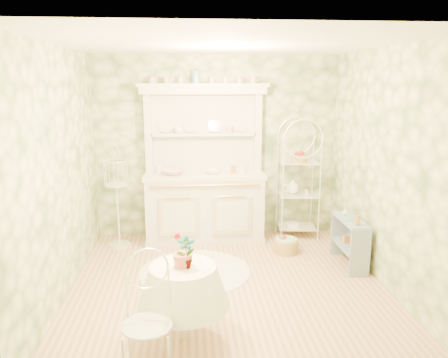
{
  "coord_description": "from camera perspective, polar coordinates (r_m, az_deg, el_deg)",
  "views": [
    {
      "loc": [
        -0.44,
        -4.69,
        2.32
      ],
      "look_at": [
        0.0,
        0.5,
        1.15
      ],
      "focal_mm": 35.0,
      "sensor_mm": 36.0,
      "label": 1
    }
  ],
  "objects": [
    {
      "name": "bowl_white",
      "position": [
        6.33,
        -1.44,
        0.77
      ],
      "size": [
        0.28,
        0.28,
        0.07
      ],
      "primitive_type": "imported",
      "rotation": [
        0.0,
        0.0,
        -0.36
      ],
      "color": "white",
      "rests_on": "kitchen_dresser"
    },
    {
      "name": "ceiling",
      "position": [
        4.72,
        0.54,
        17.28
      ],
      "size": [
        3.6,
        3.6,
        0.0
      ],
      "primitive_type": "plane",
      "color": "white",
      "rests_on": "floor"
    },
    {
      "name": "wall_back",
      "position": [
        6.57,
        -0.96,
        4.17
      ],
      "size": [
        3.6,
        3.6,
        0.0
      ],
      "primitive_type": "plane",
      "color": "#F1EBC0",
      "rests_on": "floor"
    },
    {
      "name": "bottle_blue",
      "position": [
        5.7,
        15.98,
        -4.85
      ],
      "size": [
        0.06,
        0.06,
        0.11
      ],
      "primitive_type": "imported",
      "rotation": [
        0.0,
        0.0,
        -0.42
      ],
      "color": "#6DA5B8",
      "rests_on": "side_shelf"
    },
    {
      "name": "birdcage_stand",
      "position": [
        6.3,
        -13.8,
        -1.95
      ],
      "size": [
        0.37,
        0.37,
        1.54
      ],
      "primitive_type": "cube",
      "rotation": [
        0.0,
        0.0,
        0.01
      ],
      "color": "white",
      "rests_on": "floor"
    },
    {
      "name": "floor",
      "position": [
        5.25,
        0.47,
        -13.57
      ],
      "size": [
        3.6,
        3.6,
        0.0
      ],
      "primitive_type": "plane",
      "color": "tan",
      "rests_on": "ground"
    },
    {
      "name": "cup_left",
      "position": [
        6.41,
        -5.97,
        6.23
      ],
      "size": [
        0.16,
        0.16,
        0.09
      ],
      "primitive_type": "imported",
      "rotation": [
        0.0,
        0.0,
        0.42
      ],
      "color": "white",
      "rests_on": "kitchen_dresser"
    },
    {
      "name": "cup_right",
      "position": [
        6.41,
        0.72,
        6.3
      ],
      "size": [
        0.12,
        0.12,
        0.1
      ],
      "primitive_type": "imported",
      "rotation": [
        0.0,
        0.0,
        -0.05
      ],
      "color": "white",
      "rests_on": "kitchen_dresser"
    },
    {
      "name": "potted_geranium",
      "position": [
        3.87,
        -4.96,
        -9.67
      ],
      "size": [
        0.17,
        0.12,
        0.3
      ],
      "primitive_type": "imported",
      "rotation": [
        0.0,
        0.0,
        0.11
      ],
      "color": "#3F7238",
      "rests_on": "round_table"
    },
    {
      "name": "lace_rug",
      "position": [
        5.57,
        -3.83,
        -11.91
      ],
      "size": [
        1.68,
        1.68,
        0.01
      ],
      "primitive_type": "cylinder",
      "rotation": [
        0.0,
        0.0,
        -0.25
      ],
      "color": "white",
      "rests_on": "floor"
    },
    {
      "name": "side_shelf",
      "position": [
        5.86,
        16.06,
        -8.15
      ],
      "size": [
        0.28,
        0.68,
        0.57
      ],
      "primitive_type": "cube",
      "rotation": [
        0.0,
        0.0,
        -0.04
      ],
      "color": "#7F94AB",
      "rests_on": "floor"
    },
    {
      "name": "kitchen_dresser",
      "position": [
        6.32,
        -2.59,
        1.94
      ],
      "size": [
        1.87,
        0.61,
        2.29
      ],
      "primitive_type": "cube",
      "color": "silver",
      "rests_on": "floor"
    },
    {
      "name": "bakers_rack",
      "position": [
        6.61,
        9.68,
        -0.03
      ],
      "size": [
        0.59,
        0.45,
        1.78
      ],
      "primitive_type": "cube",
      "rotation": [
        0.0,
        0.0,
        -0.1
      ],
      "color": "white",
      "rests_on": "floor"
    },
    {
      "name": "bottle_amber",
      "position": [
        5.53,
        17.02,
        -5.13
      ],
      "size": [
        0.08,
        0.08,
        0.15
      ],
      "primitive_type": "imported",
      "rotation": [
        0.0,
        0.0,
        0.39
      ],
      "color": "#B2712C",
      "rests_on": "side_shelf"
    },
    {
      "name": "wall_front",
      "position": [
        3.08,
        3.63,
        -5.7
      ],
      "size": [
        3.6,
        3.6,
        0.0
      ],
      "primitive_type": "plane",
      "color": "#F1EBC0",
      "rests_on": "floor"
    },
    {
      "name": "floor_basket",
      "position": [
        6.16,
        8.12,
        -8.58
      ],
      "size": [
        0.35,
        0.35,
        0.2
      ],
      "primitive_type": "cylinder",
      "rotation": [
        0.0,
        0.0,
        -0.13
      ],
      "color": "tan",
      "rests_on": "floor"
    },
    {
      "name": "cafe_chair",
      "position": [
        3.68,
        -10.0,
        -18.96
      ],
      "size": [
        0.44,
        0.44,
        0.81
      ],
      "primitive_type": "cube",
      "rotation": [
        0.0,
        0.0,
        0.24
      ],
      "color": "white",
      "rests_on": "floor"
    },
    {
      "name": "bottle_glass",
      "position": [
        5.9,
        15.52,
        -4.28
      ],
      "size": [
        0.07,
        0.07,
        0.09
      ],
      "primitive_type": "imported",
      "rotation": [
        0.0,
        0.0,
        0.04
      ],
      "color": "silver",
      "rests_on": "side_shelf"
    },
    {
      "name": "round_table",
      "position": [
        4.1,
        -5.3,
        -15.38
      ],
      "size": [
        0.94,
        0.94,
        0.79
      ],
      "primitive_type": "cylinder",
      "rotation": [
        0.0,
        0.0,
        -0.38
      ],
      "color": "white",
      "rests_on": "floor"
    },
    {
      "name": "wall_left",
      "position": [
        4.98,
        -20.61,
        0.61
      ],
      "size": [
        3.6,
        3.6,
        0.0
      ],
      "primitive_type": "plane",
      "color": "#F1EBC0",
      "rests_on": "floor"
    },
    {
      "name": "wall_right",
      "position": [
        5.28,
        20.33,
        1.29
      ],
      "size": [
        3.6,
        3.6,
        0.0
      ],
      "primitive_type": "plane",
      "color": "#F1EBC0",
      "rests_on": "floor"
    },
    {
      "name": "bowl_floral",
      "position": [
        6.29,
        -6.64,
        0.63
      ],
      "size": [
        0.4,
        0.4,
        0.07
      ],
      "primitive_type": "imported",
      "rotation": [
        0.0,
        0.0,
        -0.42
      ],
      "color": "white",
      "rests_on": "kitchen_dresser"
    }
  ]
}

